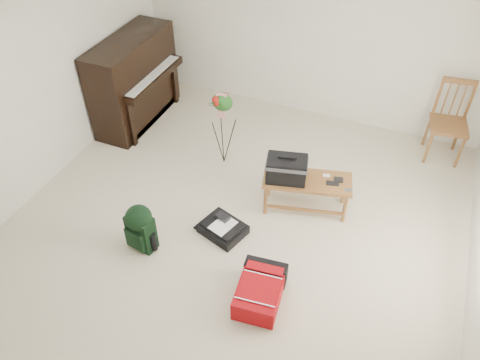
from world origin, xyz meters
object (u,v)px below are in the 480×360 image
at_px(piano, 135,82).
at_px(red_suitcase, 262,287).
at_px(dining_chair, 449,122).
at_px(green_backpack, 140,226).
at_px(black_duffel, 223,228).
at_px(flower_stand, 223,129).
at_px(bench, 294,170).

xyz_separation_m(piano, red_suitcase, (2.80, -2.23, -0.46)).
relative_size(dining_chair, green_backpack, 1.82).
bearing_deg(black_duffel, piano, 159.91).
distance_m(dining_chair, red_suitcase, 3.40).
bearing_deg(black_duffel, flower_stand, 131.38).
bearing_deg(bench, black_duffel, -141.95).
xyz_separation_m(dining_chair, red_suitcase, (-1.41, -3.07, -0.38)).
bearing_deg(black_duffel, dining_chair, 66.63).
distance_m(dining_chair, black_duffel, 3.26).
distance_m(bench, flower_stand, 1.16).
relative_size(dining_chair, black_duffel, 1.87).
relative_size(piano, dining_chair, 1.41).
bearing_deg(red_suitcase, bench, 89.38).
bearing_deg(flower_stand, dining_chair, 20.74).
bearing_deg(flower_stand, black_duffel, -71.49).
height_order(red_suitcase, black_duffel, red_suitcase).
bearing_deg(piano, red_suitcase, -38.61).
distance_m(piano, black_duffel, 2.69).
relative_size(green_backpack, flower_stand, 0.54).
bearing_deg(dining_chair, bench, -140.41).
xyz_separation_m(bench, dining_chair, (1.56, 1.72, -0.03)).
height_order(bench, dining_chair, dining_chair).
bearing_deg(bench, dining_chair, 33.63).
bearing_deg(black_duffel, bench, 69.80).
bearing_deg(piano, black_duffel, -37.59).
xyz_separation_m(green_backpack, flower_stand, (0.21, 1.68, 0.21)).
relative_size(piano, black_duffel, 2.63).
bearing_deg(green_backpack, red_suitcase, 5.22).
bearing_deg(piano, flower_stand, -16.00).
relative_size(bench, green_backpack, 1.84).
relative_size(piano, bench, 1.40).
relative_size(black_duffel, flower_stand, 0.53).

